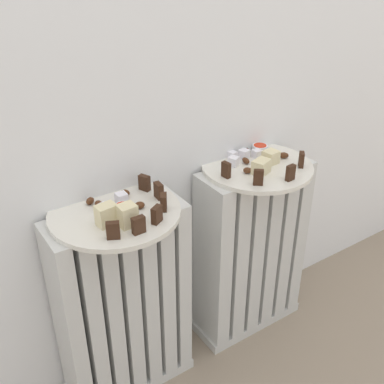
{
  "coord_description": "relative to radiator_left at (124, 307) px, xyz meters",
  "views": [
    {
      "loc": [
        -0.59,
        -0.6,
        1.16
      ],
      "look_at": [
        0.0,
        0.28,
        0.56
      ],
      "focal_mm": 44.28,
      "sensor_mm": 36.0,
      "label": 1
    }
  ],
  "objects": [
    {
      "name": "medjool_date_left_3",
      "position": [
        0.05,
        0.04,
        0.31
      ],
      "size": [
        0.03,
        0.03,
        0.02
      ],
      "primitive_type": "ellipsoid",
      "rotation": [
        0.0,
        0.0,
        2.31
      ],
      "color": "#4C2814",
      "rests_on": "plate_left"
    },
    {
      "name": "dark_cake_slice_right_0",
      "position": [
        0.32,
        -0.01,
        0.32
      ],
      "size": [
        0.02,
        0.03,
        0.04
      ],
      "primitive_type": "cube",
      "rotation": [
        0.0,
        0.0,
        -1.47
      ],
      "color": "#382114",
      "rests_on": "plate_right"
    },
    {
      "name": "marble_cake_slice_left_1",
      "position": [
        -0.04,
        -0.05,
        0.32
      ],
      "size": [
        0.05,
        0.04,
        0.05
      ],
      "primitive_type": "cube",
      "rotation": [
        0.0,
        0.0,
        0.1
      ],
      "color": "beige",
      "rests_on": "plate_left"
    },
    {
      "name": "dark_cake_slice_left_5",
      "position": [
        0.11,
        0.05,
        0.32
      ],
      "size": [
        0.02,
        0.03,
        0.04
      ],
      "primitive_type": "cube",
      "rotation": [
        0.0,
        0.0,
        1.98
      ],
      "color": "#382114",
      "rests_on": "plate_left"
    },
    {
      "name": "medjool_date_left_1",
      "position": [
        -0.04,
        0.06,
        0.31
      ],
      "size": [
        0.03,
        0.02,
        0.02
      ],
      "primitive_type": "ellipsoid",
      "rotation": [
        0.0,
        0.0,
        0.48
      ],
      "color": "#4C2814",
      "rests_on": "plate_left"
    },
    {
      "name": "jam_bowl_left",
      "position": [
        0.01,
        -0.03,
        0.31
      ],
      "size": [
        0.04,
        0.04,
        0.03
      ],
      "color": "white",
      "rests_on": "plate_left"
    },
    {
      "name": "plate_left",
      "position": [
        -0.0,
        0.0,
        0.29
      ],
      "size": [
        0.31,
        0.31,
        0.01
      ],
      "primitive_type": "cylinder",
      "color": "silver",
      "rests_on": "radiator_left"
    },
    {
      "name": "medjool_date_right_0",
      "position": [
        0.46,
        0.09,
        0.31
      ],
      "size": [
        0.03,
        0.03,
        0.02
      ],
      "primitive_type": "ellipsoid",
      "rotation": [
        0.0,
        0.0,
        0.42
      ],
      "color": "#4C2814",
      "rests_on": "plate_right"
    },
    {
      "name": "dark_cake_slice_left_1",
      "position": [
        0.0,
        -0.11,
        0.32
      ],
      "size": [
        0.03,
        0.02,
        0.04
      ],
      "primitive_type": "cube",
      "rotation": [
        0.0,
        0.0,
        0.03
      ],
      "color": "#382114",
      "rests_on": "plate_left"
    },
    {
      "name": "dark_cake_slice_left_3",
      "position": [
        0.1,
        -0.06,
        0.32
      ],
      "size": [
        0.03,
        0.03,
        0.04
      ],
      "primitive_type": "cube",
      "rotation": [
        0.0,
        0.0,
        1.0
      ],
      "color": "#382114",
      "rests_on": "plate_left"
    },
    {
      "name": "medjool_date_left_2",
      "position": [
        0.05,
        -0.03,
        0.31
      ],
      "size": [
        0.03,
        0.03,
        0.02
      ],
      "primitive_type": "ellipsoid",
      "rotation": [
        0.0,
        0.0,
        2.8
      ],
      "color": "#4C2814",
      "rests_on": "plate_left"
    },
    {
      "name": "turkish_delight_left_1",
      "position": [
        0.03,
        0.02,
        0.31
      ],
      "size": [
        0.03,
        0.03,
        0.03
      ],
      "primitive_type": "cube",
      "rotation": [
        0.0,
        0.0,
        1.55
      ],
      "color": "white",
      "rests_on": "plate_left"
    },
    {
      "name": "radiator_right",
      "position": [
        0.43,
        0.0,
        0.0
      ],
      "size": [
        0.35,
        0.14,
        0.57
      ],
      "color": "silver",
      "rests_on": "ground_plane"
    },
    {
      "name": "dark_cake_slice_left_0",
      "position": [
        -0.05,
        -0.1,
        0.32
      ],
      "size": [
        0.03,
        0.03,
        0.04
      ],
      "primitive_type": "cube",
      "rotation": [
        0.0,
        0.0,
        -0.46
      ],
      "color": "#382114",
      "rests_on": "plate_left"
    },
    {
      "name": "dark_cake_slice_right_1",
      "position": [
        0.36,
        -0.09,
        0.32
      ],
      "size": [
        0.03,
        0.03,
        0.04
      ],
      "primitive_type": "cube",
      "rotation": [
        0.0,
        0.0,
        -0.69
      ],
      "color": "#382114",
      "rests_on": "plate_right"
    },
    {
      "name": "dark_cake_slice_right_2",
      "position": [
        0.44,
        -0.12,
        0.32
      ],
      "size": [
        0.03,
        0.01,
        0.04
      ],
      "primitive_type": "cube",
      "rotation": [
        0.0,
        0.0,
        0.08
      ],
      "color": "#382114",
      "rests_on": "plate_right"
    },
    {
      "name": "dark_cake_slice_right_3",
      "position": [
        0.52,
        -0.08,
        0.32
      ],
      "size": [
        0.03,
        0.03,
        0.04
      ],
      "primitive_type": "cube",
      "rotation": [
        0.0,
        0.0,
        0.86
      ],
      "color": "#382114",
      "rests_on": "plate_right"
    },
    {
      "name": "medjool_date_right_3",
      "position": [
        0.52,
        -0.01,
        0.31
      ],
      "size": [
        0.03,
        0.03,
        0.02
      ],
      "primitive_type": "ellipsoid",
      "rotation": [
        0.0,
        0.0,
        2.4
      ],
      "color": "#4C2814",
      "rests_on": "plate_right"
    },
    {
      "name": "turkish_delight_right_3",
      "position": [
        0.43,
        0.05,
        0.31
      ],
      "size": [
        0.03,
        0.03,
        0.02
      ],
      "primitive_type": "cube",
      "rotation": [
        0.0,
        0.0,
        0.24
      ],
      "color": "white",
      "rests_on": "plate_right"
    },
    {
      "name": "turkish_delight_left_0",
      "position": [
        -0.02,
        0.01,
        0.31
      ],
      "size": [
        0.02,
        0.02,
        0.02
      ],
      "primitive_type": "cube",
      "rotation": [
        0.0,
        0.0,
        0.19
      ],
      "color": "white",
      "rests_on": "plate_left"
    },
    {
      "name": "jam_bowl_right",
      "position": [
        0.49,
        0.06,
        0.31
      ],
      "size": [
        0.04,
        0.04,
        0.02
      ],
      "color": "white",
      "rests_on": "plate_right"
    },
    {
      "name": "radiator_left",
      "position": [
        0.0,
        0.0,
        0.0
      ],
      "size": [
        0.35,
        0.14,
        0.57
      ],
      "color": "silver",
      "rests_on": "ground_plane"
    },
    {
      "name": "medjool_date_right_1",
      "position": [
        0.38,
        -0.03,
        0.31
      ],
      "size": [
        0.03,
        0.03,
        0.02
      ],
      "primitive_type": "ellipsoid",
      "rotation": [
        0.0,
        0.0,
        2.42
      ],
      "color": "#4C2814",
      "rests_on": "plate_right"
    },
    {
      "name": "turkish_delight_right_0",
      "position": [
        0.37,
        0.03,
        0.31
      ],
      "size": [
        0.03,
        0.03,
        0.03
      ],
      "primitive_type": "cube",
      "rotation": [
        0.0,
        0.0,
        0.41
      ],
      "color": "white",
      "rests_on": "plate_right"
    },
    {
      "name": "medjool_date_left_0",
      "position": [
        -0.02,
        0.03,
        0.31
      ],
      "size": [
        0.02,
        0.03,
        0.01
      ],
      "primitive_type": "ellipsoid",
      "rotation": [
        0.0,
        0.0,
        1.37
      ],
      "color": "#4C2814",
      "rests_on": "plate_left"
    },
    {
      "name": "marble_cake_slice_left_0",
      "position": [
        -0.0,
        -0.07,
        0.33
      ],
      "size": [
        0.04,
        0.04,
        0.05
      ],
      "primitive_type": "cube",
      "rotation": [
        0.0,
        0.0,
        0.05
      ],
      "color": "beige",
      "rests_on": "plate_left"
    },
    {
      "name": "plate_right",
      "position": [
        0.43,
        0.0,
        0.29
      ],
      "size": [
        0.31,
        0.31,
        0.01
      ],
      "primitive_type": "cylinder",
      "color": "silver",
      "rests_on": "radiator_right"
    },
    {
      "name": "medjool_date_right_2",
      "position": [
        0.41,
        0.02,
        0.31
      ],
      "size": [
        0.02,
        0.03,
        0.02
      ],
      "primitive_type": "ellipsoid",
      "rotation": [
        0.0,
        0.0,
        1.45
      ],
      "color": "#4C2814",
      "rests_on": "plate_right"
    },
    {
      "name": "fork",
      "position": [
        0.01,
        0.01,
        0.3
      ],
      "size": [
        0.05,
        0.09,
        0.0
      ],
      "color": "#B7B7BC",
      "rests_on": "plate_left"
    },
    {
      "name": "marble_cake_slice_right_1",
      "position": [
        0.47,
        -0.01,
        0.32
      ],
      "size": [
        0.04,
        0.04,
        0.04
      ],
      "primitive_type": "cube",
      "rotation": [
        0.0,
        0.0,
        0.14
      ],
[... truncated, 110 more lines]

